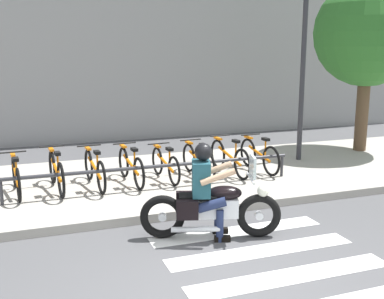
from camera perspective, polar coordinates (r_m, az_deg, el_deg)
name	(u,v)px	position (r m, az deg, el deg)	size (l,w,h in m)	color
ground_plane	(226,288)	(5.88, 4.06, -16.35)	(48.00, 48.00, 0.00)	#4C4C4F
sidewalk	(136,183)	(9.92, -6.81, -3.99)	(24.00, 4.40, 0.15)	#A8A399
crosswalk_stripe_2	(292,276)	(6.27, 11.94, -14.67)	(2.80, 0.40, 0.01)	white
crosswalk_stripe_3	(261,251)	(6.89, 8.36, -11.99)	(2.80, 0.40, 0.01)	white
crosswalk_stripe_4	(237,231)	(7.54, 5.45, -9.74)	(2.80, 0.40, 0.01)	white
motorcycle	(212,208)	(7.12, 2.38, -7.04)	(2.06, 0.90, 1.26)	black
rider	(207,184)	(7.01, 1.78, -4.18)	(0.73, 0.66, 1.46)	#1E4C59
bicycle_0	(16,176)	(9.31, -20.45, -3.07)	(0.48, 1.63, 0.75)	black
bicycle_1	(56,172)	(9.32, -16.04, -2.62)	(0.48, 1.73, 0.80)	black
bicycle_2	(95,169)	(9.40, -11.67, -2.37)	(0.48, 1.72, 0.77)	black
bicycle_3	(131,166)	(9.52, -7.39, -2.03)	(0.48, 1.67, 0.77)	black
bicycle_4	(165,164)	(9.70, -3.24, -1.79)	(0.48, 1.55, 0.72)	black
bicycle_5	(198,161)	(9.92, 0.74, -1.39)	(0.48, 1.58, 0.76)	black
bicycle_6	(229,158)	(10.19, 4.52, -0.98)	(0.48, 1.74, 0.79)	black
bicycle_7	(259,155)	(10.50, 8.09, -0.70)	(0.48, 1.60, 0.78)	black
bike_rack	(156,168)	(9.07, -4.40, -2.19)	(5.63, 0.07, 0.49)	#333338
street_lamp	(303,60)	(11.58, 13.27, 10.44)	(0.28, 0.28, 4.18)	#2D2D33
tree_near_rack	(368,34)	(13.19, 20.45, 12.97)	(2.74, 2.74, 4.58)	brown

